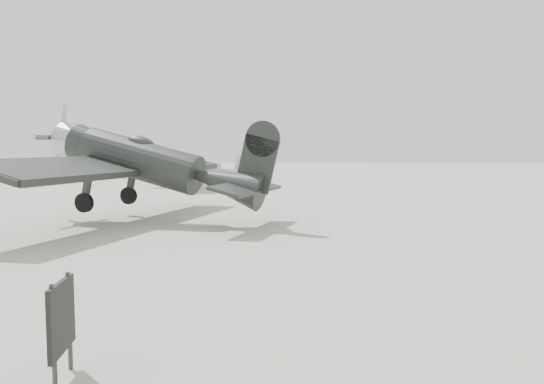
{
  "coord_description": "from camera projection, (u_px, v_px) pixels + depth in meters",
  "views": [
    {
      "loc": [
        3.47,
        -14.35,
        2.99
      ],
      "look_at": [
        1.93,
        2.61,
        1.5
      ],
      "focal_mm": 35.0,
      "sensor_mm": 36.0,
      "label": 1
    }
  ],
  "objects": [
    {
      "name": "ground",
      "position": [
        195.0,
        253.0,
        14.81
      ],
      "size": [
        160.0,
        160.0,
        0.0
      ],
      "primitive_type": "plane",
      "color": "#A5A293",
      "rests_on": "ground"
    },
    {
      "name": "lowwing_monoplane",
      "position": [
        152.0,
        164.0,
        20.61
      ],
      "size": [
        9.66,
        13.37,
        4.3
      ],
      "rotation": [
        0.0,
        0.24,
        -0.22
      ],
      "color": "black",
      "rests_on": "ground"
    },
    {
      "name": "highwing_monoplane",
      "position": [
        190.0,
        160.0,
        39.32
      ],
      "size": [
        7.92,
        10.99,
        3.13
      ],
      "rotation": [
        0.0,
        0.23,
        0.32
      ],
      "color": "#9EA0A3",
      "rests_on": "ground"
    },
    {
      "name": "sign_board",
      "position": [
        61.0,
        319.0,
        6.74
      ],
      "size": [
        0.2,
        0.92,
        1.33
      ],
      "rotation": [
        0.0,
        0.0,
        0.16
      ],
      "color": "#333333",
      "rests_on": "ground"
    }
  ]
}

